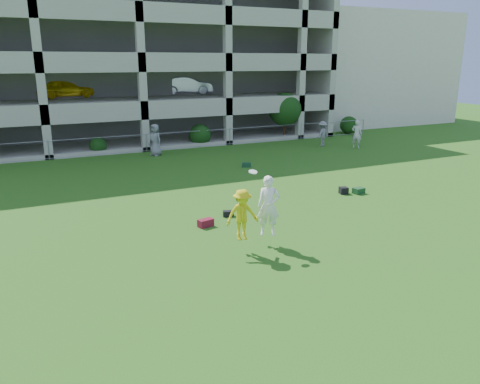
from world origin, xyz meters
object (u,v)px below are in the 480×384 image
bystander_c (155,140)px  parking_garage (114,58)px  bystander_e (357,134)px  bystander_f (322,134)px  stucco_building (346,69)px  crate_d (344,190)px  frisbee_contest (253,211)px

bystander_c → parking_garage: bearing=151.4°
bystander_c → bystander_e: 13.61m
bystander_e → bystander_f: size_ratio=1.10×
stucco_building → crate_d: stucco_building is taller
bystander_c → bystander_f: bearing=51.4°
bystander_c → parking_garage: parking_garage is taller
stucco_building → bystander_c: stucco_building is taller
stucco_building → parking_garage: (-23.00, -0.30, 1.01)m
bystander_f → crate_d: (-6.25, -10.54, -0.72)m
crate_d → parking_garage: bearing=103.5°
bystander_c → parking_garage: 11.33m
frisbee_contest → bystander_f: bearing=48.3°
stucco_building → bystander_c: 25.41m
bystander_e → bystander_c: bearing=39.5°
bystander_c → frisbee_contest: frisbee_contest is taller
stucco_building → frisbee_contest: stucco_building is taller
bystander_e → parking_garage: size_ratio=0.06×
bystander_e → parking_garage: parking_garage is taller
bystander_e → crate_d: (-7.99, -8.97, -0.81)m
bystander_c → bystander_f: (11.45, -1.79, -0.12)m
bystander_f → stucco_building: bearing=-151.2°
parking_garage → bystander_e: bearing=-45.3°
bystander_f → crate_d: size_ratio=5.00×
stucco_building → bystander_e: bearing=-124.9°
stucco_building → bystander_e: 17.32m
bystander_c → bystander_e: size_ratio=1.04×
bystander_c → frisbee_contest: size_ratio=0.92×
stucco_building → bystander_f: size_ratio=9.15×
stucco_building → frisbee_contest: bearing=-132.2°
crate_d → frisbee_contest: 7.82m
bystander_c → bystander_e: bystander_c is taller
bystander_f → parking_garage: bearing=-64.1°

